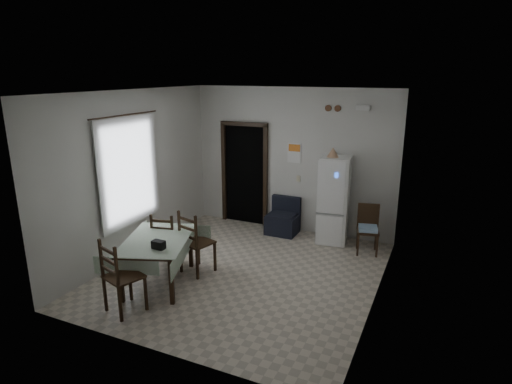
{
  "coord_description": "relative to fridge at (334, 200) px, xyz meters",
  "views": [
    {
      "loc": [
        2.83,
        -5.73,
        3.19
      ],
      "look_at": [
        0.0,
        0.5,
        1.25
      ],
      "focal_mm": 30.0,
      "sensor_mm": 36.0,
      "label": 1
    }
  ],
  "objects": [
    {
      "name": "wall_back",
      "position": [
        -0.98,
        0.32,
        0.62
      ],
      "size": [
        4.2,
        0.02,
        2.9
      ],
      "primitive_type": null,
      "color": "silver",
      "rests_on": "ground"
    },
    {
      "name": "tan_cone",
      "position": [
        -0.06,
        -0.05,
        0.92
      ],
      "size": [
        0.23,
        0.23,
        0.18
      ],
      "primitive_type": "cone",
      "rotation": [
        0.0,
        0.0,
        -0.06
      ],
      "color": "tan",
      "rests_on": "fridge"
    },
    {
      "name": "wall_right",
      "position": [
        1.12,
        -1.93,
        0.62
      ],
      "size": [
        0.02,
        4.5,
        2.9
      ],
      "primitive_type": null,
      "color": "silver",
      "rests_on": "ground"
    },
    {
      "name": "corner_chair",
      "position": [
        0.71,
        -0.28,
        -0.39
      ],
      "size": [
        0.46,
        0.46,
        0.89
      ],
      "primitive_type": null,
      "rotation": [
        0.0,
        0.0,
        0.23
      ],
      "color": "black",
      "rests_on": "ground"
    },
    {
      "name": "calendar",
      "position": [
        -0.93,
        0.31,
        0.79
      ],
      "size": [
        0.28,
        0.02,
        0.4
      ],
      "primitive_type": "cube",
      "color": "white",
      "rests_on": "ground"
    },
    {
      "name": "fridge",
      "position": [
        0.0,
        0.0,
        0.0
      ],
      "size": [
        0.6,
        0.6,
        1.67
      ],
      "primitive_type": null,
      "rotation": [
        0.0,
        0.0,
        0.11
      ],
      "color": "white",
      "rests_on": "ground"
    },
    {
      "name": "ground",
      "position": [
        -0.98,
        -1.93,
        -0.83
      ],
      "size": [
        4.5,
        4.5,
        0.0
      ],
      "primitive_type": "plane",
      "color": "#BCAF9A",
      "rests_on": "ground"
    },
    {
      "name": "dining_chair_far_left",
      "position": [
        -2.25,
        -2.21,
        -0.35
      ],
      "size": [
        0.49,
        0.49,
        0.96
      ],
      "primitive_type": null,
      "rotation": [
        0.0,
        0.0,
        3.36
      ],
      "color": "black",
      "rests_on": "ground"
    },
    {
      "name": "emergency_light",
      "position": [
        0.37,
        0.28,
        1.72
      ],
      "size": [
        0.25,
        0.07,
        0.09
      ],
      "primitive_type": "cube",
      "color": "white",
      "rests_on": "ground"
    },
    {
      "name": "wall_front",
      "position": [
        -0.98,
        -4.18,
        0.62
      ],
      "size": [
        4.2,
        0.02,
        2.9
      ],
      "primitive_type": null,
      "color": "silver",
      "rests_on": "ground"
    },
    {
      "name": "vent_right",
      "position": [
        -0.1,
        0.3,
        1.69
      ],
      "size": [
        0.12,
        0.03,
        0.12
      ],
      "primitive_type": "cylinder",
      "rotation": [
        1.57,
        0.0,
        0.0
      ],
      "color": "brown",
      "rests_on": "ground"
    },
    {
      "name": "navy_seat",
      "position": [
        -1.04,
        -0.0,
        -0.47
      ],
      "size": [
        0.6,
        0.58,
        0.73
      ],
      "primitive_type": null,
      "rotation": [
        0.0,
        0.0,
        0.0
      ],
      "color": "black",
      "rests_on": "ground"
    },
    {
      "name": "window_recess",
      "position": [
        -3.13,
        -2.13,
        0.72
      ],
      "size": [
        0.1,
        1.2,
        1.6
      ],
      "primitive_type": "cube",
      "color": "silver",
      "rests_on": "ground"
    },
    {
      "name": "wall_left",
      "position": [
        -3.08,
        -1.93,
        0.62
      ],
      "size": [
        0.02,
        4.5,
        2.9
      ],
      "primitive_type": null,
      "color": "silver",
      "rests_on": "ground"
    },
    {
      "name": "vent_left",
      "position": [
        -0.28,
        0.3,
        1.69
      ],
      "size": [
        0.12,
        0.03,
        0.12
      ],
      "primitive_type": "cylinder",
      "rotation": [
        1.57,
        0.0,
        0.0
      ],
      "color": "brown",
      "rests_on": "ground"
    },
    {
      "name": "ceiling",
      "position": [
        -0.98,
        -1.93,
        2.07
      ],
      "size": [
        4.2,
        4.5,
        0.02
      ],
      "primitive_type": null,
      "color": "white",
      "rests_on": "ground"
    },
    {
      "name": "dining_chair_far_right",
      "position": [
        -1.68,
        -2.19,
        -0.3
      ],
      "size": [
        0.56,
        0.56,
        1.06
      ],
      "primitive_type": null,
      "rotation": [
        0.0,
        0.0,
        2.87
      ],
      "color": "black",
      "rests_on": "ground"
    },
    {
      "name": "dining_table",
      "position": [
        -2.02,
        -2.78,
        -0.47
      ],
      "size": [
        1.36,
        1.64,
        0.73
      ],
      "primitive_type": null,
      "rotation": [
        0.0,
        0.0,
        0.35
      ],
      "color": "#9BAD94",
      "rests_on": "ground"
    },
    {
      "name": "curtain",
      "position": [
        -3.02,
        -2.13,
        0.72
      ],
      "size": [
        0.02,
        1.45,
        1.85
      ],
      "primitive_type": "cube",
      "color": "silver",
      "rests_on": "ground"
    },
    {
      "name": "dining_chair_near_head",
      "position": [
        -1.95,
        -3.62,
        -0.3
      ],
      "size": [
        0.58,
        0.58,
        1.06
      ],
      "primitive_type": null,
      "rotation": [
        0.0,
        0.0,
        2.82
      ],
      "color": "black",
      "rests_on": "ground"
    },
    {
      "name": "light_switch",
      "position": [
        -0.83,
        0.31,
        0.27
      ],
      "size": [
        0.08,
        0.02,
        0.12
      ],
      "primitive_type": "cube",
      "color": "beige",
      "rests_on": "ground"
    },
    {
      "name": "doorway",
      "position": [
        -2.03,
        0.52,
        0.23
      ],
      "size": [
        1.06,
        0.52,
        2.22
      ],
      "color": "black",
      "rests_on": "ground"
    },
    {
      "name": "curtain_rod",
      "position": [
        -3.01,
        -2.13,
        1.67
      ],
      "size": [
        0.02,
        1.6,
        0.02
      ],
      "primitive_type": "cylinder",
      "rotation": [
        1.57,
        0.0,
        0.0
      ],
      "color": "black",
      "rests_on": "ground"
    },
    {
      "name": "black_bag",
      "position": [
        -1.77,
        -3.06,
        -0.04
      ],
      "size": [
        0.19,
        0.12,
        0.12
      ],
      "primitive_type": "cube",
      "rotation": [
        0.0,
        0.0,
        -0.04
      ],
      "color": "black",
      "rests_on": "dining_table"
    },
    {
      "name": "calendar_image",
      "position": [
        -0.93,
        0.3,
        0.89
      ],
      "size": [
        0.24,
        0.01,
        0.14
      ],
      "primitive_type": "cube",
      "color": "orange",
      "rests_on": "ground"
    }
  ]
}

